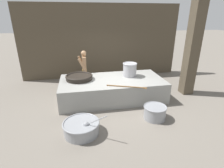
% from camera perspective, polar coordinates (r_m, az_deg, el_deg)
% --- Properties ---
extents(ground_plane, '(60.00, 60.00, 0.00)m').
position_cam_1_polar(ground_plane, '(6.85, 0.00, -4.45)').
color(ground_plane, slate).
extents(back_wall, '(7.85, 0.24, 3.55)m').
position_cam_1_polar(back_wall, '(8.95, -3.42, 13.59)').
color(back_wall, '#4C4233').
rests_on(back_wall, ground_plane).
extents(support_pillar, '(0.42, 0.42, 3.55)m').
position_cam_1_polar(support_pillar, '(7.42, 24.71, 10.09)').
color(support_pillar, '#4C4233').
rests_on(support_pillar, ground_plane).
extents(hearth_platform, '(3.85, 1.89, 0.76)m').
position_cam_1_polar(hearth_platform, '(6.69, 0.00, -1.52)').
color(hearth_platform, gray).
rests_on(hearth_platform, ground_plane).
extents(giant_wok_near, '(1.01, 1.01, 0.18)m').
position_cam_1_polar(giant_wok_near, '(6.62, -10.68, 2.23)').
color(giant_wok_near, black).
rests_on(giant_wok_near, hearth_platform).
extents(stock_pot, '(0.56, 0.56, 0.52)m').
position_cam_1_polar(stock_pot, '(6.87, 5.81, 4.76)').
color(stock_pot, '#9E9EA3').
rests_on(stock_pot, hearth_platform).
extents(stirring_paddle, '(1.28, 0.56, 0.04)m').
position_cam_1_polar(stirring_paddle, '(5.85, 5.34, -0.88)').
color(stirring_paddle, brown).
rests_on(stirring_paddle, hearth_platform).
extents(cook, '(0.38, 0.59, 1.64)m').
position_cam_1_polar(cook, '(7.62, -9.05, 5.13)').
color(cook, '#9E7551').
rests_on(cook, ground_plane).
extents(prep_bowl_vegetables, '(1.14, 0.99, 0.77)m').
position_cam_1_polar(prep_bowl_vegetables, '(4.90, -9.95, -13.69)').
color(prep_bowl_vegetables, gray).
rests_on(prep_bowl_vegetables, ground_plane).
extents(prep_bowl_meat, '(0.70, 0.70, 0.42)m').
position_cam_1_polar(prep_bowl_meat, '(5.60, 13.81, -8.79)').
color(prep_bowl_meat, gray).
rests_on(prep_bowl_meat, ground_plane).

